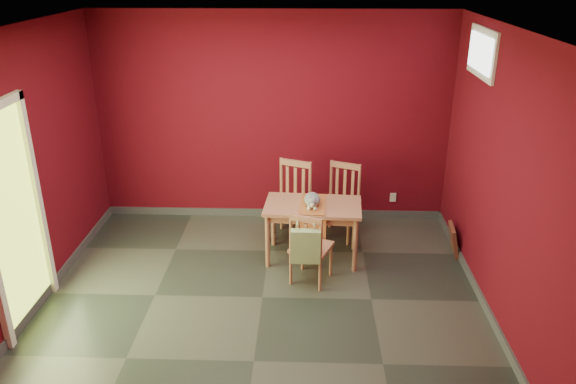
{
  "coord_description": "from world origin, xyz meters",
  "views": [
    {
      "loc": [
        0.43,
        -4.93,
        3.25
      ],
      "look_at": [
        0.25,
        0.45,
        1.0
      ],
      "focal_mm": 35.0,
      "sensor_mm": 36.0,
      "label": 1
    }
  ],
  "objects_px": {
    "dining_table": "(313,211)",
    "chair_near": "(310,246)",
    "tote_bag": "(306,246)",
    "cat": "(312,197)",
    "picture_frame": "(453,240)",
    "chair_far_right": "(341,200)",
    "chair_far_left": "(291,200)"
  },
  "relations": [
    {
      "from": "chair_far_right",
      "to": "chair_near",
      "type": "bearing_deg",
      "value": -108.58
    },
    {
      "from": "dining_table",
      "to": "cat",
      "type": "bearing_deg",
      "value": -134.62
    },
    {
      "from": "chair_far_right",
      "to": "chair_near",
      "type": "distance_m",
      "value": 1.2
    },
    {
      "from": "chair_far_right",
      "to": "picture_frame",
      "type": "relative_size",
      "value": 2.59
    },
    {
      "from": "chair_far_right",
      "to": "cat",
      "type": "relative_size",
      "value": 2.5
    },
    {
      "from": "picture_frame",
      "to": "chair_far_right",
      "type": "bearing_deg",
      "value": 161.54
    },
    {
      "from": "chair_far_left",
      "to": "tote_bag",
      "type": "bearing_deg",
      "value": -81.48
    },
    {
      "from": "chair_far_right",
      "to": "tote_bag",
      "type": "distance_m",
      "value": 1.41
    },
    {
      "from": "chair_near",
      "to": "cat",
      "type": "bearing_deg",
      "value": 87.82
    },
    {
      "from": "chair_far_right",
      "to": "tote_bag",
      "type": "xyz_separation_m",
      "value": [
        -0.43,
        -1.34,
        0.06
      ]
    },
    {
      "from": "tote_bag",
      "to": "chair_far_left",
      "type": "bearing_deg",
      "value": 98.52
    },
    {
      "from": "dining_table",
      "to": "chair_far_left",
      "type": "distance_m",
      "value": 0.61
    },
    {
      "from": "cat",
      "to": "tote_bag",
      "type": "bearing_deg",
      "value": -84.97
    },
    {
      "from": "dining_table",
      "to": "cat",
      "type": "distance_m",
      "value": 0.18
    },
    {
      "from": "chair_near",
      "to": "tote_bag",
      "type": "xyz_separation_m",
      "value": [
        -0.05,
        -0.2,
        0.11
      ]
    },
    {
      "from": "dining_table",
      "to": "picture_frame",
      "type": "relative_size",
      "value": 3.15
    },
    {
      "from": "tote_bag",
      "to": "chair_near",
      "type": "bearing_deg",
      "value": 76.67
    },
    {
      "from": "chair_near",
      "to": "picture_frame",
      "type": "bearing_deg",
      "value": 22.4
    },
    {
      "from": "dining_table",
      "to": "cat",
      "type": "xyz_separation_m",
      "value": [
        -0.01,
        -0.01,
        0.18
      ]
    },
    {
      "from": "chair_far_left",
      "to": "dining_table",
      "type": "bearing_deg",
      "value": -63.6
    },
    {
      "from": "chair_near",
      "to": "picture_frame",
      "type": "relative_size",
      "value": 2.34
    },
    {
      "from": "chair_far_left",
      "to": "picture_frame",
      "type": "xyz_separation_m",
      "value": [
        1.94,
        -0.37,
        -0.32
      ]
    },
    {
      "from": "dining_table",
      "to": "chair_near",
      "type": "bearing_deg",
      "value": -93.3
    },
    {
      "from": "tote_bag",
      "to": "cat",
      "type": "bearing_deg",
      "value": 84.69
    },
    {
      "from": "tote_bag",
      "to": "picture_frame",
      "type": "relative_size",
      "value": 1.21
    },
    {
      "from": "tote_bag",
      "to": "cat",
      "type": "relative_size",
      "value": 1.17
    },
    {
      "from": "cat",
      "to": "chair_far_left",
      "type": "bearing_deg",
      "value": 125.37
    },
    {
      "from": "chair_near",
      "to": "picture_frame",
      "type": "xyz_separation_m",
      "value": [
        1.7,
        0.7,
        -0.25
      ]
    },
    {
      "from": "dining_table",
      "to": "chair_far_left",
      "type": "relative_size",
      "value": 1.16
    },
    {
      "from": "chair_far_left",
      "to": "chair_far_right",
      "type": "xyz_separation_m",
      "value": [
        0.62,
        0.07,
        -0.02
      ]
    },
    {
      "from": "chair_near",
      "to": "tote_bag",
      "type": "bearing_deg",
      "value": -103.33
    },
    {
      "from": "cat",
      "to": "picture_frame",
      "type": "height_order",
      "value": "cat"
    }
  ]
}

